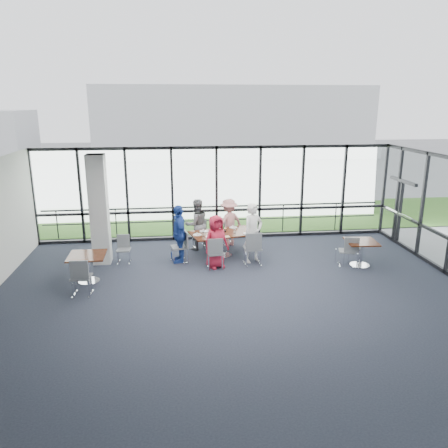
{
  "coord_description": "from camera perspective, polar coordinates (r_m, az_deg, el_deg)",
  "views": [
    {
      "loc": [
        -1.43,
        -9.54,
        4.58
      ],
      "look_at": [
        0.01,
        2.87,
        1.1
      ],
      "focal_mm": 35.0,
      "sensor_mm": 36.0,
      "label": 1
    }
  ],
  "objects": [
    {
      "name": "diner_far_left",
      "position": [
        13.97,
        -3.59,
        -0.06
      ],
      "size": [
        0.92,
        0.73,
        1.65
      ],
      "primitive_type": "imported",
      "rotation": [
        0.0,
        0.0,
        3.47
      ],
      "color": "slate",
      "rests_on": "ground"
    },
    {
      "name": "chair_spare_r",
      "position": [
        13.14,
        15.74,
        -3.41
      ],
      "size": [
        0.53,
        0.53,
        0.88
      ],
      "primitive_type": null,
      "rotation": [
        0.0,
        0.0,
        -0.27
      ],
      "color": "slate",
      "rests_on": "ground"
    },
    {
      "name": "structural_column",
      "position": [
        13.07,
        -15.99,
        1.78
      ],
      "size": [
        0.5,
        0.5,
        3.2
      ],
      "primitive_type": "cube",
      "color": "silver",
      "rests_on": "ground"
    },
    {
      "name": "tumbler_c",
      "position": [
        13.63,
        -0.18,
        -0.43
      ],
      "size": [
        0.07,
        0.07,
        0.15
      ],
      "primitive_type": "cylinder",
      "color": "white",
      "rests_on": "main_table"
    },
    {
      "name": "exit_door",
      "position": [
        15.63,
        21.98,
        1.36
      ],
      "size": [
        0.12,
        1.6,
        2.1
      ],
      "primitive_type": "cube",
      "color": "black",
      "rests_on": "ground"
    },
    {
      "name": "chair_main_fl",
      "position": [
        14.26,
        -3.22,
        -1.39
      ],
      "size": [
        0.53,
        0.53,
        0.85
      ],
      "primitive_type": null,
      "rotation": [
        0.0,
        0.0,
        3.46
      ],
      "color": "slate",
      "rests_on": "ground"
    },
    {
      "name": "chair_main_nr",
      "position": [
        12.74,
        3.76,
        -3.18
      ],
      "size": [
        0.51,
        0.51,
        0.99
      ],
      "primitive_type": null,
      "rotation": [
        0.0,
        0.0,
        0.05
      ],
      "color": "slate",
      "rests_on": "ground"
    },
    {
      "name": "chair_spare_la",
      "position": [
        11.29,
        -18.15,
        -6.6
      ],
      "size": [
        0.49,
        0.49,
        0.94
      ],
      "primitive_type": null,
      "rotation": [
        0.0,
        0.0,
        -0.07
      ],
      "color": "slate",
      "rests_on": "ground"
    },
    {
      "name": "diner_near_left",
      "position": [
        12.42,
        -1.06,
        -2.3
      ],
      "size": [
        0.89,
        0.77,
        1.54
      ],
      "primitive_type": "imported",
      "rotation": [
        0.0,
        0.0,
        0.45
      ],
      "color": "#B61D35",
      "rests_on": "ground"
    },
    {
      "name": "chair_main_nl",
      "position": [
        12.43,
        -1.14,
        -3.8
      ],
      "size": [
        0.49,
        0.49,
        0.92
      ],
      "primitive_type": null,
      "rotation": [
        0.0,
        0.0,
        0.09
      ],
      "color": "slate",
      "rests_on": "ground"
    },
    {
      "name": "floor",
      "position": [
        10.69,
        1.74,
        -9.88
      ],
      "size": [
        12.0,
        10.0,
        0.02
      ],
      "primitive_type": "cube",
      "color": "#202532",
      "rests_on": "ground"
    },
    {
      "name": "plate_fr",
      "position": [
        13.86,
        1.22,
        -0.45
      ],
      "size": [
        0.26,
        0.26,
        0.01
      ],
      "primitive_type": "cylinder",
      "color": "white",
      "rests_on": "main_table"
    },
    {
      "name": "plate_nr",
      "position": [
        13.24,
        3.05,
        -1.24
      ],
      "size": [
        0.24,
        0.24,
        0.01
      ],
      "primitive_type": "cylinder",
      "color": "white",
      "rests_on": "main_table"
    },
    {
      "name": "chair_main_end",
      "position": [
        12.98,
        -5.86,
        -3.01
      ],
      "size": [
        0.53,
        0.53,
        0.93
      ],
      "primitive_type": null,
      "rotation": [
        0.0,
        0.0,
        -1.38
      ],
      "color": "slate",
      "rests_on": "ground"
    },
    {
      "name": "wall_front",
      "position": [
        5.62,
        9.58,
        -16.71
      ],
      "size": [
        12.0,
        0.1,
        3.2
      ],
      "primitive_type": "cube",
      "color": "silver",
      "rests_on": "ground"
    },
    {
      "name": "side_table_left",
      "position": [
        11.99,
        -17.44,
        -4.34
      ],
      "size": [
        0.95,
        0.95,
        0.75
      ],
      "rotation": [
        0.0,
        0.0,
        0.01
      ],
      "color": "#3E1A09",
      "rests_on": "ground"
    },
    {
      "name": "apron",
      "position": [
        20.13,
        -2.36,
        2.34
      ],
      "size": [
        80.0,
        70.0,
        0.02
      ],
      "primitive_type": "cube",
      "color": "gray",
      "rests_on": "ground"
    },
    {
      "name": "plate_nl",
      "position": [
        12.91,
        -1.84,
        -1.68
      ],
      "size": [
        0.26,
        0.26,
        0.01
      ],
      "primitive_type": "cylinder",
      "color": "white",
      "rests_on": "main_table"
    },
    {
      "name": "ketchup_bottle",
      "position": [
        13.36,
        -0.33,
        -0.7
      ],
      "size": [
        0.06,
        0.06,
        0.18
      ],
      "primitive_type": "cylinder",
      "color": "#A20714",
      "rests_on": "main_table"
    },
    {
      "name": "curtain_wall_back",
      "position": [
        14.91,
        -0.98,
        4.03
      ],
      "size": [
        12.0,
        0.1,
        3.2
      ],
      "primitive_type": "cube",
      "color": "white",
      "rests_on": "ground"
    },
    {
      "name": "menu_c",
      "position": [
        13.77,
        -0.38,
        -0.58
      ],
      "size": [
        0.37,
        0.34,
        0.0
      ],
      "primitive_type": "cube",
      "rotation": [
        0.0,
        0.0,
        0.56
      ],
      "color": "silver",
      "rests_on": "main_table"
    },
    {
      "name": "condiment_caddy",
      "position": [
        13.42,
        0.06,
        -0.93
      ],
      "size": [
        0.1,
        0.07,
        0.04
      ],
      "primitive_type": "cube",
      "color": "black",
      "rests_on": "main_table"
    },
    {
      "name": "green_bottle",
      "position": [
        13.44,
        -0.08,
        -0.56
      ],
      "size": [
        0.05,
        0.05,
        0.2
      ],
      "primitive_type": "cylinder",
      "color": "#24692C",
      "rests_on": "main_table"
    },
    {
      "name": "menu_b",
      "position": [
        13.38,
        3.61,
        -1.09
      ],
      "size": [
        0.32,
        0.23,
        0.0
      ],
      "primitive_type": "cube",
      "rotation": [
        0.0,
        0.0,
        0.04
      ],
      "color": "silver",
      "rests_on": "main_table"
    },
    {
      "name": "diner_end",
      "position": [
        12.86,
        -5.9,
        -1.3
      ],
      "size": [
        0.7,
        1.09,
        1.74
      ],
      "primitive_type": "imported",
      "rotation": [
        0.0,
        0.0,
        -1.42
      ],
      "color": "#203E95",
      "rests_on": "ground"
    },
    {
      "name": "menu_a",
      "position": [
        12.91,
        0.09,
        -1.68
      ],
      "size": [
        0.33,
        0.26,
        0.0
      ],
      "primitive_type": "cube",
      "rotation": [
        0.0,
        0.0,
        0.22
      ],
      "color": "silver",
      "rests_on": "main_table"
    },
    {
      "name": "grass_strip",
      "position": [
        18.19,
        -1.89,
        1.0
      ],
      "size": [
        80.0,
        5.0,
        0.01
      ],
      "primitive_type": "cube",
      "color": "#295C1A",
      "rests_on": "ground"
    },
    {
      "name": "plate_fl",
      "position": [
        13.46,
        -2.67,
        -0.96
      ],
      "size": [
        0.26,
        0.26,
        0.01
      ],
      "primitive_type": "cylinder",
      "color": "white",
      "rests_on": "main_table"
    },
    {
      "name": "side_table_right",
      "position": [
        13.17,
        17.5,
        -2.63
      ],
      "size": [
        0.92,
        0.92,
        0.75
      ],
      "rotation": [
        0.0,
        0.0,
        -0.09
      ],
      "color": "#3E1A09",
      "rests_on": "ground"
    },
    {
      "name": "chair_spare_lb",
      "position": [
        13.2,
        -12.98,
        -3.31
      ],
      "size": [
        0.42,
        0.42,
        0.8
      ],
      "primitive_type": null,
      "rotation": [
        0.0,
        0.0,
        3.08
      ],
      "color": "slate",
      "rests_on": "ground"
    },
    {
      "name": "plate_end",
      "position": [
        13.12,
        -3.5,
        -1.4
      ],
      "size": [
        0.26,
        0.26,
        0.01
      ],
      "primitive_type": "cylinder",
      "color": "white",
      "rests_on": "main_table"
    },
    {
      "name": "ceiling",
      "position": [
        9.75,
        1.9,
        7.42
      ],
      "size": [
        12.0,
        10.0,
        0.04
      ],
      "primitive_type": "cube",
      "color": "white",
      "rests_on": "ground"
    },
    {
      "name": "main_table",
      "position": [
        13.39,
        -0.15,
        -1.61
      ],
      "size": [
        2.15,
        1.52,
        0.75
      ],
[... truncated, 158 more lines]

